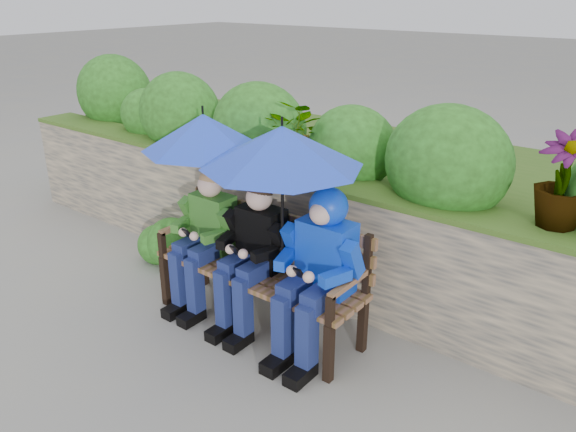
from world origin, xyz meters
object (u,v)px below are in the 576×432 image
Objects in this scene: boy_left at (205,233)px; boy_right at (318,262)px; umbrella_left at (204,132)px; umbrella_right at (282,147)px; park_bench at (263,262)px; boy_middle at (253,250)px.

boy_right is at bearing 0.31° from boy_left.
umbrella_left is 0.79m from umbrella_right.
umbrella_left is (-0.53, -0.03, 0.92)m from park_bench.
boy_middle is at bearing -0.17° from boy_left.
boy_right is at bearing -2.53° from umbrella_left.
boy_right is at bearing 0.72° from boy_middle.
umbrella_left reaches higher than park_bench.
umbrella_left is at bearing -177.00° from park_bench.
umbrella_left is (-0.00, 0.05, 0.80)m from boy_left.
boy_left is (-0.53, -0.08, 0.12)m from park_bench.
umbrella_right is (0.78, -0.01, 0.83)m from boy_left.
umbrella_left is (-0.50, 0.06, 0.80)m from boy_middle.
park_bench is at bearing 172.20° from boy_right.
park_bench is at bearing 3.00° from umbrella_left.
umbrella_right is (0.79, -0.06, 0.03)m from umbrella_left.
boy_right is 1.29× the size of umbrella_left.
umbrella_right is (0.28, -0.01, 0.83)m from boy_middle.
boy_left is at bearing 179.83° from boy_middle.
boy_middle is 1.05× the size of umbrella_right.
umbrella_left is 0.86× the size of umbrella_right.
boy_right is at bearing -7.80° from park_bench.
boy_middle is (0.50, -0.00, 0.01)m from boy_left.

